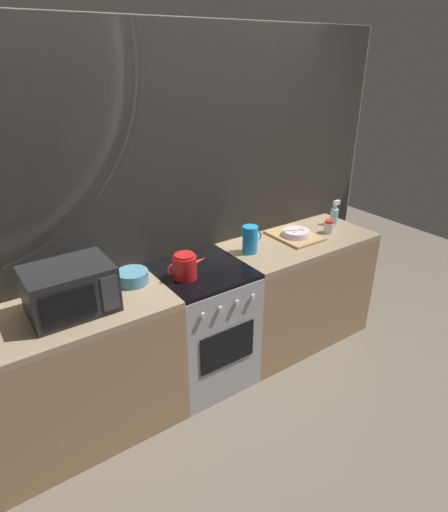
{
  "coord_description": "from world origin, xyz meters",
  "views": [
    {
      "loc": [
        -1.33,
        -2.17,
        2.21
      ],
      "look_at": [
        0.18,
        0.0,
        0.95
      ],
      "focal_mm": 30.11,
      "sensor_mm": 36.0,
      "label": 1
    }
  ],
  "objects": [
    {
      "name": "kettle",
      "position": [
        -0.15,
        -0.04,
        0.98
      ],
      "size": [
        0.28,
        0.15,
        0.17
      ],
      "color": "red",
      "rests_on": "stove_unit"
    },
    {
      "name": "pitcher",
      "position": [
        0.43,
        0.03,
        1.0
      ],
      "size": [
        0.16,
        0.11,
        0.2
      ],
      "color": "#198CD8",
      "rests_on": "counter_right"
    },
    {
      "name": "stove_unit",
      "position": [
        -0.0,
        -0.0,
        0.45
      ],
      "size": [
        0.6,
        0.63,
        0.9
      ],
      "color": "#9E9EA3",
      "rests_on": "ground_plane"
    },
    {
      "name": "dish_pile",
      "position": [
        0.89,
        0.05,
        0.92
      ],
      "size": [
        0.3,
        0.4,
        0.07
      ],
      "color": "tan",
      "rests_on": "counter_right"
    },
    {
      "name": "microwave",
      "position": [
        -0.86,
        -0.01,
        1.04
      ],
      "size": [
        0.46,
        0.35,
        0.27
      ],
      "color": "black",
      "rests_on": "counter_left"
    },
    {
      "name": "counter_left",
      "position": [
        -0.9,
        0.0,
        0.45
      ],
      "size": [
        1.2,
        0.6,
        0.9
      ],
      "color": "#997251",
      "rests_on": "ground_plane"
    },
    {
      "name": "counter_right",
      "position": [
        0.9,
        0.0,
        0.45
      ],
      "size": [
        1.2,
        0.6,
        0.9
      ],
      "color": "#997251",
      "rests_on": "ground_plane"
    },
    {
      "name": "back_wall",
      "position": [
        0.0,
        0.32,
        1.2
      ],
      "size": [
        3.6,
        0.05,
        2.4
      ],
      "color": "#A39989",
      "rests_on": "ground_plane"
    },
    {
      "name": "ground_plane",
      "position": [
        0.0,
        0.0,
        0.0
      ],
      "size": [
        8.0,
        8.0,
        0.0
      ],
      "primitive_type": "plane",
      "color": "#6B6054"
    },
    {
      "name": "spice_jar",
      "position": [
        1.18,
        -0.03,
        0.95
      ],
      "size": [
        0.08,
        0.08,
        0.1
      ],
      "color": "silver",
      "rests_on": "counter_right"
    },
    {
      "name": "spray_bottle",
      "position": [
        1.36,
        0.08,
        0.98
      ],
      "size": [
        0.08,
        0.06,
        0.2
      ],
      "color": "#8CCCE5",
      "rests_on": "counter_right"
    },
    {
      "name": "mixing_bowl",
      "position": [
        -0.45,
        0.09,
        0.94
      ],
      "size": [
        0.2,
        0.2,
        0.08
      ],
      "primitive_type": "cylinder",
      "color": "teal",
      "rests_on": "counter_left"
    }
  ]
}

